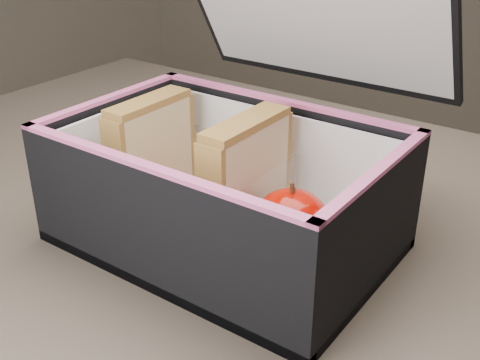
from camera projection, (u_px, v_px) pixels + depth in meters
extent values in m
cube|color=brown|center=(277.00, 265.00, 0.56)|extent=(1.20, 0.80, 0.03)
cube|color=#382D26|center=(142.00, 248.00, 1.27)|extent=(0.05, 0.05, 0.72)
cube|color=black|center=(312.00, 10.00, 0.59)|extent=(0.29, 0.10, 0.17)
cube|color=tan|center=(146.00, 150.00, 0.60)|extent=(0.01, 0.09, 0.10)
cube|color=#D06E76|center=(152.00, 156.00, 0.60)|extent=(0.01, 0.09, 0.09)
cube|color=tan|center=(158.00, 154.00, 0.59)|extent=(0.01, 0.09, 0.10)
cube|color=brown|center=(148.00, 103.00, 0.57)|extent=(0.03, 0.09, 0.01)
cube|color=tan|center=(238.00, 178.00, 0.54)|extent=(0.01, 0.10, 0.10)
cube|color=#D06E76|center=(246.00, 184.00, 0.54)|extent=(0.01, 0.09, 0.10)
cube|color=tan|center=(254.00, 183.00, 0.53)|extent=(0.01, 0.10, 0.10)
cube|color=brown|center=(246.00, 123.00, 0.51)|extent=(0.03, 0.10, 0.01)
cylinder|color=#FF5E16|center=(195.00, 205.00, 0.59)|extent=(0.02, 0.08, 0.01)
cylinder|color=#FF5E16|center=(185.00, 207.00, 0.56)|extent=(0.02, 0.08, 0.01)
cylinder|color=#FF5E16|center=(206.00, 186.00, 0.57)|extent=(0.02, 0.08, 0.01)
cylinder|color=#FF5E16|center=(193.00, 203.00, 0.59)|extent=(0.01, 0.08, 0.01)
cylinder|color=#FF5E16|center=(189.00, 211.00, 0.55)|extent=(0.02, 0.08, 0.01)
cylinder|color=#FF5E16|center=(198.00, 185.00, 0.58)|extent=(0.02, 0.08, 0.01)
cube|color=white|center=(299.00, 258.00, 0.51)|extent=(0.07, 0.08, 0.01)
ellipsoid|color=#940300|center=(291.00, 225.00, 0.50)|extent=(0.07, 0.07, 0.06)
cylinder|color=#422A17|center=(292.00, 188.00, 0.48)|extent=(0.00, 0.01, 0.01)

